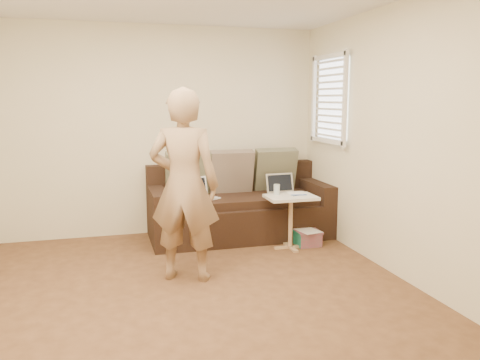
# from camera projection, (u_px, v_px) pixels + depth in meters

# --- Properties ---
(floor) EXTENTS (4.50, 4.50, 0.00)m
(floor) POSITION_uv_depth(u_px,v_px,m) (195.00, 299.00, 4.18)
(floor) COLOR #4D311C
(floor) RESTS_ON ground
(wall_back) EXTENTS (4.00, 0.00, 4.00)m
(wall_back) POSITION_uv_depth(u_px,v_px,m) (160.00, 131.00, 6.11)
(wall_back) COLOR beige
(wall_back) RESTS_ON ground
(wall_front) EXTENTS (4.00, 0.00, 4.00)m
(wall_front) POSITION_uv_depth(u_px,v_px,m) (298.00, 206.00, 1.84)
(wall_front) COLOR beige
(wall_front) RESTS_ON ground
(wall_right) EXTENTS (0.00, 4.50, 4.50)m
(wall_right) POSITION_uv_depth(u_px,v_px,m) (406.00, 143.00, 4.51)
(wall_right) COLOR beige
(wall_right) RESTS_ON ground
(window_blinds) EXTENTS (0.12, 0.88, 1.08)m
(window_blinds) POSITION_uv_depth(u_px,v_px,m) (330.00, 99.00, 5.85)
(window_blinds) COLOR white
(window_blinds) RESTS_ON wall_right
(sofa) EXTENTS (2.20, 0.95, 0.85)m
(sofa) POSITION_uv_depth(u_px,v_px,m) (240.00, 203.00, 6.04)
(sofa) COLOR black
(sofa) RESTS_ON ground
(pillow_left) EXTENTS (0.55, 0.29, 0.57)m
(pillow_left) POSITION_uv_depth(u_px,v_px,m) (188.00, 173.00, 6.06)
(pillow_left) COLOR #5D5D44
(pillow_left) RESTS_ON sofa
(pillow_mid) EXTENTS (0.55, 0.27, 0.57)m
(pillow_mid) POSITION_uv_depth(u_px,v_px,m) (231.00, 172.00, 6.16)
(pillow_mid) COLOR brown
(pillow_mid) RESTS_ON sofa
(pillow_right) EXTENTS (0.55, 0.28, 0.57)m
(pillow_right) POSITION_uv_depth(u_px,v_px,m) (275.00, 170.00, 6.36)
(pillow_right) COLOR #5D5D44
(pillow_right) RESTS_ON sofa
(laptop_silver) EXTENTS (0.38, 0.29, 0.24)m
(laptop_silver) POSITION_uv_depth(u_px,v_px,m) (285.00, 195.00, 6.05)
(laptop_silver) COLOR #B7BABC
(laptop_silver) RESTS_ON sofa
(laptop_white) EXTENTS (0.44, 0.40, 0.26)m
(laptop_white) POSITION_uv_depth(u_px,v_px,m) (203.00, 199.00, 5.80)
(laptop_white) COLOR white
(laptop_white) RESTS_ON sofa
(person) EXTENTS (0.78, 0.67, 1.81)m
(person) POSITION_uv_depth(u_px,v_px,m) (184.00, 185.00, 4.54)
(person) COLOR #9A7B54
(person) RESTS_ON ground
(side_table) EXTENTS (0.56, 0.39, 0.61)m
(side_table) POSITION_uv_depth(u_px,v_px,m) (290.00, 222.00, 5.58)
(side_table) COLOR silver
(side_table) RESTS_ON ground
(drinking_glass) EXTENTS (0.07, 0.07, 0.12)m
(drinking_glass) POSITION_uv_depth(u_px,v_px,m) (277.00, 189.00, 5.59)
(drinking_glass) COLOR silver
(drinking_glass) RESTS_ON side_table
(scissors) EXTENTS (0.19, 0.12, 0.02)m
(scissors) POSITION_uv_depth(u_px,v_px,m) (299.00, 195.00, 5.53)
(scissors) COLOR silver
(scissors) RESTS_ON side_table
(paper_on_table) EXTENTS (0.25, 0.33, 0.00)m
(paper_on_table) POSITION_uv_depth(u_px,v_px,m) (298.00, 194.00, 5.64)
(paper_on_table) COLOR white
(paper_on_table) RESTS_ON side_table
(striped_box) EXTENTS (0.29, 0.29, 0.18)m
(striped_box) POSITION_uv_depth(u_px,v_px,m) (307.00, 237.00, 5.73)
(striped_box) COLOR #D6204B
(striped_box) RESTS_ON ground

